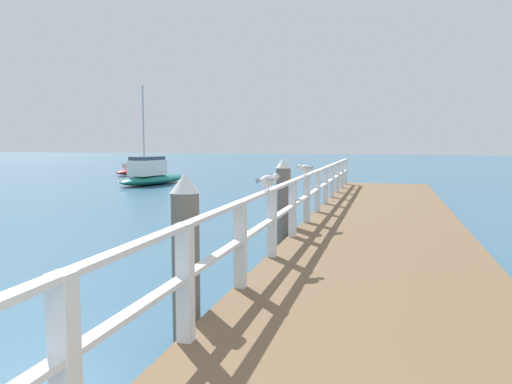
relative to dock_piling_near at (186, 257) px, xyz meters
name	(u,v)px	position (x,y,z in m)	size (l,w,h in m)	color
pier_deck	(381,236)	(1.84, 5.27, -0.67)	(3.09, 20.13, 0.40)	brown
pier_railing	(307,193)	(0.38, 5.27, 0.14)	(0.12, 18.65, 0.97)	white
dock_piling_near	(186,257)	(0.00, 0.00, 0.00)	(0.29, 0.29, 1.71)	#6B6056
dock_piling_far	(283,202)	(0.00, 4.77, 0.00)	(0.29, 0.29, 1.71)	#6B6056
seagull_foreground	(268,180)	(0.38, 1.92, 0.64)	(0.26, 0.45, 0.21)	white
seagull_background	(305,168)	(0.38, 5.00, 0.64)	(0.26, 0.44, 0.21)	white
boat_0	(141,169)	(-12.76, 23.16, -0.56)	(2.26, 4.58, 5.43)	red
boat_4	(152,175)	(-8.84, 16.77, -0.43)	(2.27, 4.72, 1.32)	#197266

